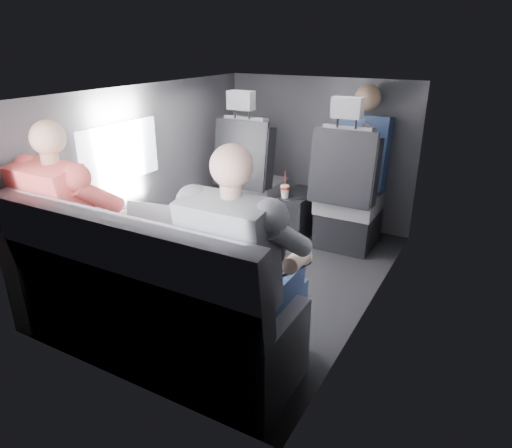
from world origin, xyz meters
The scene contains 19 objects.
floor centered at (0.00, 0.00, 0.00)m, with size 2.60×2.60×0.00m, color black.
ceiling centered at (0.00, 0.00, 1.35)m, with size 2.60×2.60×0.00m, color #B2B2AD.
panel_left centered at (-0.90, 0.00, 0.68)m, with size 0.02×2.60×1.35m, color #56565B.
panel_right centered at (0.90, 0.00, 0.68)m, with size 0.02×2.60×1.35m, color #56565B.
panel_front centered at (0.00, 1.30, 0.68)m, with size 1.80×0.02×1.35m, color #56565B.
panel_back centered at (0.00, -1.30, 0.68)m, with size 1.80×0.02×1.35m, color #56565B.
side_window centered at (-0.88, -0.30, 0.90)m, with size 0.02×0.75×0.42m, color white.
seatbelt centered at (0.45, 0.67, 0.80)m, with size 0.05×0.01×0.65m, color black.
front_seat_left centered at (-0.45, 0.84, 0.40)m, with size 0.52×0.58×1.26m.
front_seat_right centered at (0.45, 0.84, 0.40)m, with size 0.52×0.58×1.26m.
center_console centered at (0.00, 0.88, 0.20)m, with size 0.24×0.48×0.41m.
rear_bench centered at (0.00, -1.06, 0.31)m, with size 1.60×0.57×0.92m.
soda_cup centered at (-0.06, 0.71, 0.46)m, with size 0.08×0.08×0.23m.
laptop_white centered at (-0.59, -0.80, 0.64)m, with size 0.39×0.38×0.26m.
laptop_silver centered at (-0.02, -0.83, 0.64)m, with size 0.43×0.41×0.27m.
laptop_black centered at (0.55, -0.78, 0.63)m, with size 0.39×0.40×0.24m.
passenger_rear_left centered at (-0.61, -0.97, 0.64)m, with size 0.53×0.64×1.27m.
passenger_rear_right centered at (0.53, -0.97, 0.64)m, with size 0.52×0.64×1.26m.
passenger_front_right centered at (0.47, 1.10, 0.76)m, with size 0.43×0.43×0.90m.
Camera 1 is at (1.51, -2.63, 1.65)m, focal length 32.00 mm.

